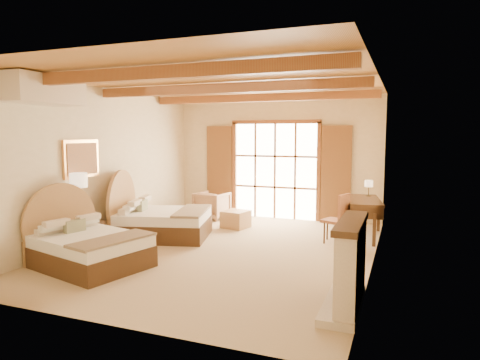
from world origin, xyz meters
The scene contains 19 objects.
floor centered at (0.00, 0.00, 0.00)m, with size 7.00×7.00×0.00m, color tan.
wall_back centered at (0.00, 3.50, 1.60)m, with size 5.50×5.50×0.00m, color beige.
wall_left centered at (-2.75, 0.00, 1.60)m, with size 7.00×7.00×0.00m, color beige.
wall_right centered at (2.75, 0.00, 1.60)m, with size 7.00×7.00×0.00m, color beige.
ceiling centered at (0.00, 0.00, 3.20)m, with size 7.00×7.00×0.00m, color #BD8741.
ceiling_beams centered at (0.00, 0.00, 3.08)m, with size 5.39×4.60×0.18m, color brown, non-canonical shape.
french_doors centered at (0.00, 3.44, 1.25)m, with size 3.95×0.08×2.60m.
fireplace centered at (2.60, -2.00, 0.51)m, with size 0.46×1.40×1.16m.
painting centered at (-2.70, -0.75, 1.75)m, with size 0.06×0.95×0.75m.
canopy_valance centered at (-2.40, -2.00, 2.95)m, with size 0.70×1.40×0.45m, color beige.
bed_near centered at (-1.82, -1.78, 0.36)m, with size 2.13×1.77×1.19m.
bed_far centered at (-1.79, 0.47, 0.39)m, with size 2.29×1.91×1.27m.
nightstand centered at (-2.44, -0.93, 0.27)m, with size 0.45×0.45×0.54m, color #472C15.
floor_lamp centered at (-2.50, -1.09, 1.28)m, with size 0.32×0.32×1.51m.
armchair centered at (-1.52, 2.74, 0.36)m, with size 0.76×0.79×0.72m, color #A57856.
ottoman centered at (-0.52, 1.94, 0.20)m, with size 0.56×0.56×0.41m, color #AB7D53.
desk centered at (2.42, 2.05, 0.45)m, with size 0.92×1.64×0.84m.
desk_chair centered at (1.93, 1.37, 0.32)m, with size 0.59×0.57×1.02m.
desk_lamp centered at (2.47, 2.57, 1.11)m, with size 0.18×0.18×0.36m.
Camera 1 is at (3.21, -7.43, 2.23)m, focal length 32.00 mm.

